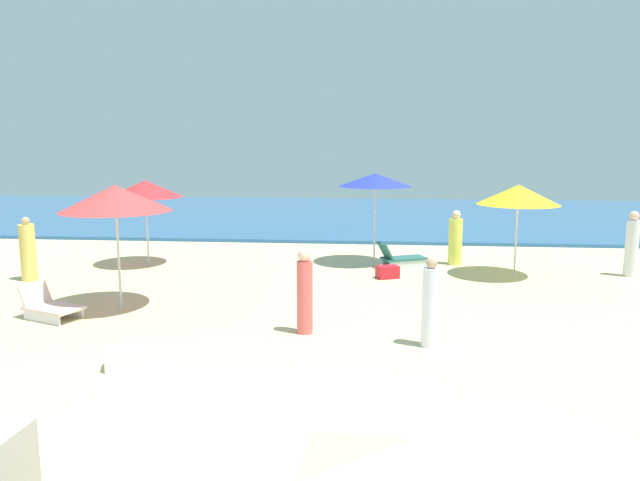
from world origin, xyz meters
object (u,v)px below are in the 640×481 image
lounge_chair_0_0 (50,306)px  umbrella_5 (375,180)px  beachgoer_2 (28,251)px  cooler_box_1 (124,359)px  cooler_box_2 (388,272)px  umbrella_4 (145,189)px  beachgoer_4 (305,292)px  umbrella_6 (518,195)px  beachgoer_5 (632,245)px  beachgoer_0 (430,305)px  umbrella_0 (115,198)px  beachgoer_3 (455,240)px  lounge_chair_5_0 (400,258)px

lounge_chair_0_0 → umbrella_5: umbrella_5 is taller
beachgoer_2 → cooler_box_1: beachgoer_2 is taller
cooler_box_1 → cooler_box_2: 7.99m
umbrella_4 → beachgoer_4: 7.92m
umbrella_6 → beachgoer_5: (3.07, 0.35, -1.34)m
cooler_box_1 → cooler_box_2: cooler_box_2 is taller
beachgoer_0 → beachgoer_5: bearing=-15.0°
umbrella_5 → umbrella_4: bearing=-173.3°
umbrella_0 → beachgoer_4: bearing=-17.2°
beachgoer_4 → umbrella_5: bearing=159.4°
beachgoer_3 → cooler_box_1: beachgoer_3 is taller
umbrella_5 → beachgoer_2: umbrella_5 is taller
cooler_box_2 → lounge_chair_0_0: bearing=8.7°
lounge_chair_5_0 → beachgoer_5: bearing=-119.9°
umbrella_4 → cooler_box_1: bearing=-71.8°
umbrella_6 → beachgoer_0: bearing=-115.3°
beachgoer_0 → beachgoer_3: size_ratio=1.01×
cooler_box_1 → umbrella_5: bearing=-133.6°
beachgoer_2 → beachgoer_4: bearing=156.7°
lounge_chair_0_0 → lounge_chair_5_0: size_ratio=0.93×
lounge_chair_5_0 → cooler_box_2: size_ratio=2.65×
beachgoer_3 → beachgoer_4: beachgoer_4 is taller
lounge_chair_0_0 → cooler_box_2: bearing=-36.6°
beachgoer_2 → beachgoer_3: (11.15, 3.06, -0.03)m
umbrella_0 → cooler_box_2: bearing=31.1°
beachgoer_0 → umbrella_5: bearing=36.5°
umbrella_5 → lounge_chair_5_0: umbrella_5 is taller
lounge_chair_5_0 → cooler_box_1: (-4.65, -8.20, -0.10)m
umbrella_6 → cooler_box_1: (-7.60, -7.23, -2.01)m
cooler_box_1 → umbrella_4: bearing=-90.8°
umbrella_6 → umbrella_4: bearing=176.7°
beachgoer_3 → cooler_box_2: beachgoer_3 is taller
umbrella_5 → cooler_box_1: 9.70m
umbrella_6 → cooler_box_2: bearing=-172.0°
lounge_chair_5_0 → umbrella_6: bearing=-132.3°
beachgoer_0 → beachgoer_3: beachgoer_0 is taller
umbrella_5 → beachgoer_5: bearing=-8.4°
lounge_chair_5_0 → beachgoer_0: (0.25, -6.71, 0.49)m
umbrella_0 → umbrella_4: umbrella_0 is taller
beachgoer_3 → beachgoer_5: size_ratio=0.91×
beachgoer_5 → beachgoer_4: bearing=66.3°
lounge_chair_5_0 → cooler_box_2: 1.50m
lounge_chair_0_0 → cooler_box_2: 8.08m
beachgoer_4 → cooler_box_2: bearing=151.4°
umbrella_0 → umbrella_6: umbrella_0 is taller
lounge_chair_0_0 → beachgoer_3: size_ratio=0.86×
umbrella_5 → cooler_box_2: 2.94m
beachgoer_3 → lounge_chair_0_0: bearing=65.1°
umbrella_6 → cooler_box_1: bearing=-136.5°
umbrella_0 → beachgoer_4: 4.58m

